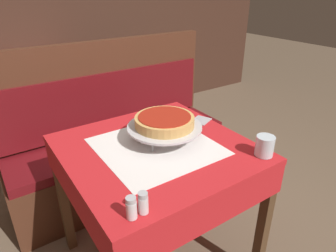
{
  "coord_description": "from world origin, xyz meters",
  "views": [
    {
      "loc": [
        -0.66,
        -1.07,
        1.5
      ],
      "look_at": [
        0.07,
        -0.0,
        0.87
      ],
      "focal_mm": 32.0,
      "sensor_mm": 36.0,
      "label": 1
    }
  ],
  "objects_px": {
    "deep_dish_pizza": "(165,121)",
    "pizza_server": "(195,125)",
    "dining_table_rear": "(39,82)",
    "pizza_pan_stand": "(165,128)",
    "dining_table_front": "(157,165)",
    "booth_bench": "(120,151)",
    "salt_shaker": "(131,208)",
    "pepper_shaker": "(143,203)",
    "condiment_caddy": "(28,70)",
    "water_glass_near": "(265,146)"
  },
  "relations": [
    {
      "from": "deep_dish_pizza",
      "to": "pizza_server",
      "type": "bearing_deg",
      "value": 11.63
    },
    {
      "from": "dining_table_rear",
      "to": "pizza_pan_stand",
      "type": "relative_size",
      "value": 2.12
    },
    {
      "from": "dining_table_front",
      "to": "dining_table_rear",
      "type": "distance_m",
      "value": 1.76
    },
    {
      "from": "booth_bench",
      "to": "pizza_server",
      "type": "xyz_separation_m",
      "value": [
        0.16,
        -0.68,
        0.45
      ]
    },
    {
      "from": "pizza_server",
      "to": "salt_shaker",
      "type": "xyz_separation_m",
      "value": [
        -0.62,
        -0.44,
        0.04
      ]
    },
    {
      "from": "pizza_pan_stand",
      "to": "salt_shaker",
      "type": "bearing_deg",
      "value": -134.98
    },
    {
      "from": "booth_bench",
      "to": "pepper_shaker",
      "type": "bearing_deg",
      "value": -110.54
    },
    {
      "from": "pizza_pan_stand",
      "to": "condiment_caddy",
      "type": "distance_m",
      "value": 1.67
    },
    {
      "from": "dining_table_front",
      "to": "booth_bench",
      "type": "distance_m",
      "value": 0.84
    },
    {
      "from": "dining_table_front",
      "to": "dining_table_rear",
      "type": "height_order",
      "value": "dining_table_rear"
    },
    {
      "from": "water_glass_near",
      "to": "condiment_caddy",
      "type": "bearing_deg",
      "value": 106.77
    },
    {
      "from": "dining_table_front",
      "to": "salt_shaker",
      "type": "xyz_separation_m",
      "value": [
        -0.33,
        -0.36,
        0.15
      ]
    },
    {
      "from": "booth_bench",
      "to": "pepper_shaker",
      "type": "xyz_separation_m",
      "value": [
        -0.42,
        -1.12,
        0.48
      ]
    },
    {
      "from": "deep_dish_pizza",
      "to": "pepper_shaker",
      "type": "bearing_deg",
      "value": -131.49
    },
    {
      "from": "dining_table_front",
      "to": "pizza_pan_stand",
      "type": "bearing_deg",
      "value": 22.53
    },
    {
      "from": "booth_bench",
      "to": "pizza_pan_stand",
      "type": "xyz_separation_m",
      "value": [
        -0.07,
        -0.73,
        0.51
      ]
    },
    {
      "from": "pepper_shaker",
      "to": "dining_table_rear",
      "type": "bearing_deg",
      "value": 86.69
    },
    {
      "from": "pizza_server",
      "to": "condiment_caddy",
      "type": "xyz_separation_m",
      "value": [
        -0.54,
        1.59,
        0.03
      ]
    },
    {
      "from": "dining_table_front",
      "to": "booth_bench",
      "type": "height_order",
      "value": "booth_bench"
    },
    {
      "from": "salt_shaker",
      "to": "condiment_caddy",
      "type": "relative_size",
      "value": 0.59
    },
    {
      "from": "dining_table_rear",
      "to": "booth_bench",
      "type": "bearing_deg",
      "value": -73.45
    },
    {
      "from": "dining_table_rear",
      "to": "pepper_shaker",
      "type": "relative_size",
      "value": 9.5
    },
    {
      "from": "dining_table_front",
      "to": "water_glass_near",
      "type": "relative_size",
      "value": 9.08
    },
    {
      "from": "dining_table_rear",
      "to": "pizza_server",
      "type": "bearing_deg",
      "value": -74.9
    },
    {
      "from": "salt_shaker",
      "to": "condiment_caddy",
      "type": "xyz_separation_m",
      "value": [
        0.08,
        2.03,
        -0.01
      ]
    },
    {
      "from": "dining_table_rear",
      "to": "booth_bench",
      "type": "distance_m",
      "value": 1.1
    },
    {
      "from": "deep_dish_pizza",
      "to": "salt_shaker",
      "type": "height_order",
      "value": "deep_dish_pizza"
    },
    {
      "from": "dining_table_front",
      "to": "pepper_shaker",
      "type": "relative_size",
      "value": 10.4
    },
    {
      "from": "booth_bench",
      "to": "pizza_pan_stand",
      "type": "bearing_deg",
      "value": -95.73
    },
    {
      "from": "salt_shaker",
      "to": "deep_dish_pizza",
      "type": "bearing_deg",
      "value": 45.02
    },
    {
      "from": "pizza_server",
      "to": "dining_table_rear",
      "type": "bearing_deg",
      "value": 105.1
    },
    {
      "from": "deep_dish_pizza",
      "to": "pizza_server",
      "type": "xyz_separation_m",
      "value": [
        0.23,
        0.05,
        -0.1
      ]
    },
    {
      "from": "booth_bench",
      "to": "deep_dish_pizza",
      "type": "relative_size",
      "value": 5.55
    },
    {
      "from": "dining_table_front",
      "to": "pizza_server",
      "type": "height_order",
      "value": "pizza_server"
    },
    {
      "from": "deep_dish_pizza",
      "to": "pepper_shaker",
      "type": "height_order",
      "value": "deep_dish_pizza"
    },
    {
      "from": "dining_table_rear",
      "to": "salt_shaker",
      "type": "distance_m",
      "value": 2.13
    },
    {
      "from": "pizza_pan_stand",
      "to": "condiment_caddy",
      "type": "relative_size",
      "value": 2.59
    },
    {
      "from": "deep_dish_pizza",
      "to": "salt_shaker",
      "type": "distance_m",
      "value": 0.56
    },
    {
      "from": "dining_table_rear",
      "to": "deep_dish_pizza",
      "type": "distance_m",
      "value": 1.76
    },
    {
      "from": "water_glass_near",
      "to": "pizza_pan_stand",
      "type": "bearing_deg",
      "value": 128.64
    },
    {
      "from": "water_glass_near",
      "to": "booth_bench",
      "type": "bearing_deg",
      "value": 101.5
    },
    {
      "from": "booth_bench",
      "to": "pizza_server",
      "type": "bearing_deg",
      "value": -77.06
    },
    {
      "from": "pizza_pan_stand",
      "to": "dining_table_rear",
      "type": "bearing_deg",
      "value": 97.39
    },
    {
      "from": "dining_table_front",
      "to": "water_glass_near",
      "type": "xyz_separation_m",
      "value": [
        0.36,
        -0.34,
        0.16
      ]
    },
    {
      "from": "dining_table_rear",
      "to": "water_glass_near",
      "type": "distance_m",
      "value": 2.17
    },
    {
      "from": "salt_shaker",
      "to": "pizza_server",
      "type": "bearing_deg",
      "value": 35.26
    },
    {
      "from": "pizza_server",
      "to": "salt_shaker",
      "type": "relative_size",
      "value": 3.42
    },
    {
      "from": "dining_table_front",
      "to": "dining_table_rear",
      "type": "xyz_separation_m",
      "value": [
        -0.16,
        1.76,
        -0.0
      ]
    },
    {
      "from": "pizza_pan_stand",
      "to": "pizza_server",
      "type": "relative_size",
      "value": 1.29
    },
    {
      "from": "water_glass_near",
      "to": "salt_shaker",
      "type": "distance_m",
      "value": 0.69
    }
  ]
}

